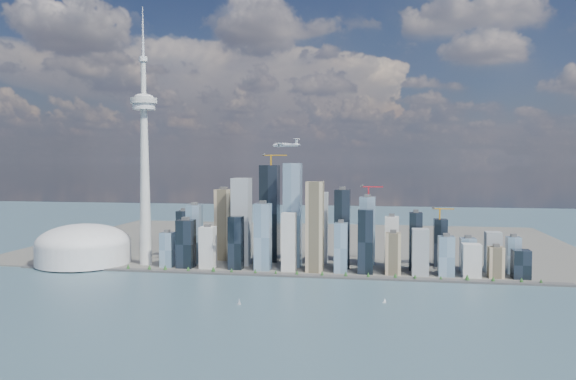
% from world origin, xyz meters
% --- Properties ---
extents(ground, '(4000.00, 4000.00, 0.00)m').
position_xyz_m(ground, '(0.00, 0.00, 0.00)').
color(ground, '#2E4652').
rests_on(ground, ground).
extents(seawall, '(1100.00, 22.00, 4.00)m').
position_xyz_m(seawall, '(0.00, 250.00, 2.00)').
color(seawall, '#383838').
rests_on(seawall, ground).
extents(land, '(1400.00, 900.00, 3.00)m').
position_xyz_m(land, '(0.00, 700.00, 1.50)').
color(land, '#4C4C47').
rests_on(land, ground).
extents(shoreline_trees, '(960.53, 7.20, 8.80)m').
position_xyz_m(shoreline_trees, '(0.00, 250.00, 8.78)').
color(shoreline_trees, '#3F2D1E').
rests_on(shoreline_trees, seawall).
extents(skyscraper_cluster, '(736.00, 142.00, 240.29)m').
position_xyz_m(skyscraper_cluster, '(59.62, 336.82, 74.18)').
color(skyscraper_cluster, black).
rests_on(skyscraper_cluster, land).
extents(needle_tower, '(56.00, 56.00, 550.50)m').
position_xyz_m(needle_tower, '(-300.00, 310.00, 235.84)').
color(needle_tower, '#ACADA8').
rests_on(needle_tower, land).
extents(dome_stadium, '(200.00, 200.00, 86.00)m').
position_xyz_m(dome_stadium, '(-440.00, 300.00, 39.44)').
color(dome_stadium, silver).
rests_on(dome_stadium, land).
extents(airplane, '(57.95, 51.93, 14.69)m').
position_xyz_m(airplane, '(28.56, 189.93, 256.53)').
color(airplane, silver).
rests_on(airplane, ground).
extents(sailboat_west, '(7.47, 4.54, 10.67)m').
position_xyz_m(sailboat_west, '(-17.75, 23.35, 3.42)').
color(sailboat_west, silver).
rests_on(sailboat_west, ground).
extents(sailboat_east, '(6.15, 2.01, 8.52)m').
position_xyz_m(sailboat_east, '(209.17, 71.24, 2.73)').
color(sailboat_east, silver).
rests_on(sailboat_east, ground).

